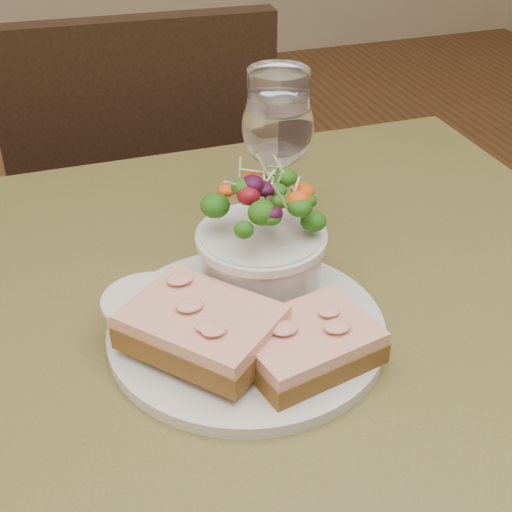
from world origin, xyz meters
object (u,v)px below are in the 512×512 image
object	(u,v)px
chair_far	(150,293)
salad_bowl	(261,235)
wine_glass	(278,131)
sandwich_front	(307,344)
dinner_plate	(247,330)
cafe_table	(280,401)
sandwich_back	(202,327)
ramekin	(148,312)

from	to	relation	value
chair_far	salad_bowl	size ratio (longest dim) A/B	7.09
wine_glass	chair_far	bearing A→B (deg)	97.38
chair_far	sandwich_front	world-z (taller)	chair_far
dinner_plate	salad_bowl	distance (m)	0.09
cafe_table	sandwich_back	world-z (taller)	sandwich_back
cafe_table	sandwich_front	bearing A→B (deg)	-90.93
cafe_table	sandwich_front	size ratio (longest dim) A/B	6.22
cafe_table	sandwich_back	bearing A→B (deg)	-163.00
cafe_table	chair_far	bearing A→B (deg)	91.64
dinner_plate	sandwich_front	xyz separation A→B (m)	(0.04, -0.06, 0.02)
dinner_plate	ramekin	size ratio (longest dim) A/B	3.39
chair_far	ramekin	size ratio (longest dim) A/B	11.98
sandwich_back	ramekin	bearing A→B (deg)	-177.89
sandwich_front	salad_bowl	bearing A→B (deg)	78.80
dinner_plate	ramekin	world-z (taller)	ramekin
ramekin	salad_bowl	distance (m)	0.13
chair_far	wine_glass	distance (m)	0.80
dinner_plate	chair_far	bearing A→B (deg)	88.72
sandwich_back	wine_glass	bearing A→B (deg)	103.20
sandwich_back	ramekin	world-z (taller)	sandwich_back
sandwich_front	sandwich_back	bearing A→B (deg)	141.83
sandwich_front	ramekin	distance (m)	0.15
sandwich_front	wine_glass	bearing A→B (deg)	64.01
dinner_plate	ramekin	bearing A→B (deg)	165.75
sandwich_front	chair_far	bearing A→B (deg)	78.70
chair_far	salad_bowl	bearing A→B (deg)	94.65
chair_far	salad_bowl	world-z (taller)	chair_far
sandwich_front	sandwich_back	world-z (taller)	sandwich_back
cafe_table	ramekin	world-z (taller)	ramekin
chair_far	sandwich_back	bearing A→B (deg)	88.39
dinner_plate	sandwich_back	world-z (taller)	sandwich_back
sandwich_back	wine_glass	size ratio (longest dim) A/B	0.90
cafe_table	wine_glass	world-z (taller)	wine_glass
cafe_table	sandwich_back	distance (m)	0.16
ramekin	wine_glass	world-z (taller)	wine_glass
chair_far	dinner_plate	size ratio (longest dim) A/B	3.53
salad_bowl	dinner_plate	bearing A→B (deg)	-121.17
sandwich_front	wine_glass	size ratio (longest dim) A/B	0.73
sandwich_front	sandwich_back	distance (m)	0.09
cafe_table	sandwich_front	distance (m)	0.14
sandwich_front	salad_bowl	xyz separation A→B (m)	(-0.00, 0.11, 0.04)
cafe_table	salad_bowl	xyz separation A→B (m)	(-0.00, 0.05, 0.17)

